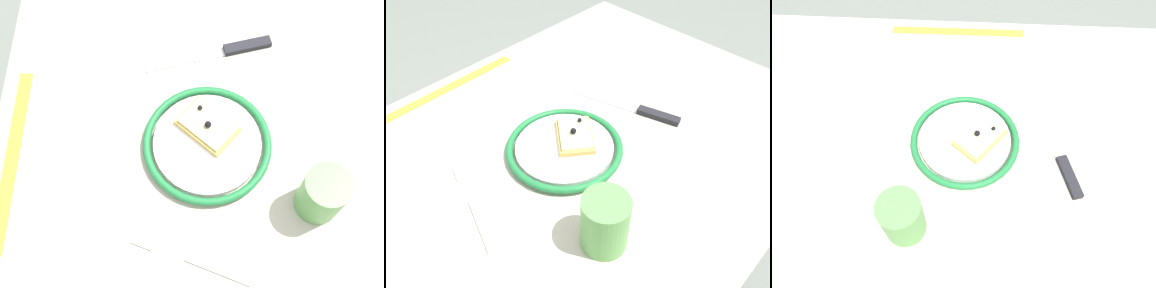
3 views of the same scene
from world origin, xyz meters
The scene contains 8 objects.
ground_plane centered at (0.00, 0.00, 0.00)m, with size 6.00×6.00×0.00m, color slate.
dining_table centered at (0.00, 0.00, 0.64)m, with size 1.15×0.75×0.73m.
plate centered at (0.04, 0.00, 0.74)m, with size 0.22×0.22×0.02m.
pizza_slice_near centered at (0.07, 0.00, 0.76)m, with size 0.11×0.12×0.03m.
knife centered at (0.23, -0.04, 0.74)m, with size 0.08×0.24×0.01m.
fork centered at (-0.16, 0.02, 0.73)m, with size 0.08×0.20×0.00m.
cup centered at (-0.06, -0.18, 0.78)m, with size 0.07×0.07×0.10m, color #599E4C.
measuring_tape centered at (0.00, 0.33, 0.73)m, with size 0.34×0.02×0.00m, color yellow.
Camera 3 is at (0.06, -0.37, 1.34)m, focal length 32.22 mm.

